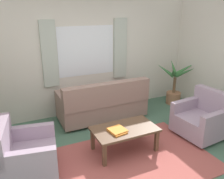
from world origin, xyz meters
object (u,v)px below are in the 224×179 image
object	(u,v)px
armchair_right	(203,118)
book_stack_on_table	(117,131)
couch	(103,104)
coffee_table	(125,131)
potted_plant	(175,87)
armchair_left	(24,155)

from	to	relation	value
armchair_right	book_stack_on_table	distance (m)	1.80
book_stack_on_table	couch	bearing A→B (deg)	76.60
coffee_table	potted_plant	distance (m)	2.55
armchair_right	couch	bearing A→B (deg)	-139.49
couch	coffee_table	bearing A→B (deg)	83.29
armchair_left	coffee_table	distance (m)	1.64
book_stack_on_table	potted_plant	bearing A→B (deg)	31.06
coffee_table	book_stack_on_table	xyz separation A→B (m)	(-0.17, -0.06, 0.08)
couch	potted_plant	xyz separation A→B (m)	(2.01, 0.06, 0.10)
armchair_right	coffee_table	bearing A→B (deg)	-100.66
armchair_left	couch	bearing A→B (deg)	-45.29
armchair_left	armchair_right	distance (m)	3.27
armchair_left	potted_plant	bearing A→B (deg)	-61.15
potted_plant	armchair_left	bearing A→B (deg)	-160.97
couch	potted_plant	distance (m)	2.02
armchair_right	coffee_table	size ratio (longest dim) A/B	0.83
book_stack_on_table	potted_plant	distance (m)	2.72
couch	book_stack_on_table	distance (m)	1.38
armchair_left	potted_plant	xyz separation A→B (m)	(3.80, 1.31, 0.11)
armchair_left	book_stack_on_table	distance (m)	1.48
couch	armchair_right	bearing A→B (deg)	135.51
coffee_table	potted_plant	size ratio (longest dim) A/B	0.99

